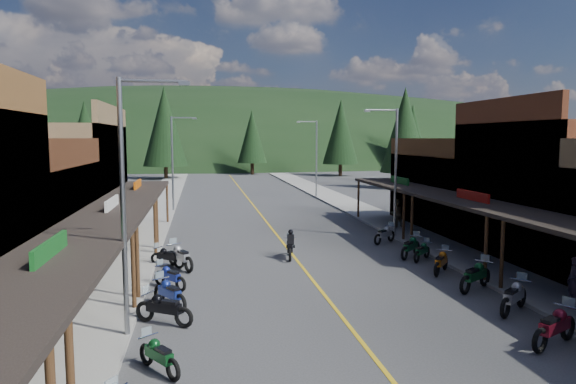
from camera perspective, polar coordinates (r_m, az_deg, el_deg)
name	(u,v)px	position (r m, az deg, el deg)	size (l,w,h in m)	color
ground	(310,277)	(23.34, 2.48, -9.42)	(220.00, 220.00, 0.00)	#38383A
centerline	(260,213)	(42.72, -3.18, -2.35)	(0.15, 90.00, 0.01)	gold
sidewalk_west	(152,215)	(42.62, -14.89, -2.47)	(3.40, 94.00, 0.15)	gray
sidewalk_east	(360,210)	(44.52, 8.02, -1.97)	(3.40, 94.00, 0.15)	gray
shop_west_3	(52,182)	(34.60, -24.77, 1.00)	(10.90, 10.20, 8.20)	brown
shop_east_2	(563,190)	(30.21, 28.25, 0.19)	(10.90, 9.00, 8.20)	#562B19
shop_east_3	(467,191)	(38.27, 19.31, 0.16)	(10.90, 10.20, 6.20)	#4C2D16
streetlight_0	(128,196)	(16.24, -17.38, -0.44)	(2.16, 0.18, 8.00)	gray
streetlight_1	(174,159)	(44.08, -12.54, 3.59)	(2.16, 0.18, 8.00)	gray
streetlight_2	(394,167)	(32.25, 11.65, 2.78)	(2.16, 0.18, 8.00)	gray
streetlight_3	(315,155)	(53.33, 3.02, 4.12)	(2.16, 0.18, 8.00)	gray
ridge_hill	(217,159)	(157.19, -7.95, 3.68)	(310.00, 140.00, 60.00)	black
pine_1	(85,132)	(93.99, -21.62, 6.21)	(5.88, 5.88, 12.50)	black
pine_2	(165,126)	(80.19, -13.53, 7.11)	(6.72, 6.72, 14.00)	black
pine_3	(252,137)	(88.43, -4.01, 6.17)	(5.04, 5.04, 11.00)	black
pine_4	(341,132)	(85.10, 5.88, 6.66)	(5.88, 5.88, 12.50)	black
pine_5	(405,129)	(101.69, 12.82, 6.86)	(6.72, 6.72, 14.00)	black
pine_6	(484,137)	(99.86, 20.99, 5.76)	(5.04, 5.04, 11.00)	black
pine_7	(45,132)	(101.72, -25.36, 6.01)	(5.88, 5.88, 12.50)	black
pine_8	(46,140)	(64.35, -25.33, 5.23)	(4.48, 4.48, 10.00)	black
pine_9	(412,137)	(72.91, 13.63, 5.97)	(4.93, 4.93, 10.80)	black
pine_10	(99,134)	(73.21, -20.21, 6.09)	(5.38, 5.38, 11.60)	black
pine_11	(405,130)	(64.91, 12.84, 6.72)	(5.82, 5.82, 12.40)	black
bike_west_4	(159,354)	(14.60, -14.15, -17.04)	(0.62, 1.87, 1.07)	#0D421B
bike_west_5	(164,307)	(17.96, -13.64, -12.30)	(0.72, 2.16, 1.24)	black
bike_west_6	(170,292)	(19.61, -13.03, -10.75)	(0.70, 2.11, 1.21)	navy
bike_west_7	(170,276)	(22.00, -13.00, -9.04)	(0.65, 1.94, 1.11)	navy
bike_west_8	(180,255)	(25.01, -11.87, -6.91)	(0.78, 2.35, 1.34)	#98989D
bike_west_9	(167,256)	(25.56, -13.26, -6.93)	(0.65, 1.95, 1.11)	black
bike_east_4	(555,325)	(17.64, 27.53, -12.97)	(0.78, 2.35, 1.34)	maroon
bike_east_5	(514,295)	(20.26, 23.81, -10.44)	(0.75, 2.26, 1.29)	gray
bike_east_6	(476,274)	(22.55, 20.12, -8.58)	(0.78, 2.34, 1.34)	#0C3F1B
bike_east_7	(441,261)	(24.82, 16.66, -7.32)	(0.69, 2.07, 1.18)	#B4590C
bike_east_8	(422,250)	(27.10, 14.67, -6.29)	(0.62, 1.85, 1.06)	#0D4221
bike_east_9	(411,246)	(27.59, 13.48, -5.82)	(0.74, 2.21, 1.26)	#0C3E1F
bike_east_10	(385,234)	(30.94, 10.68, -4.57)	(0.68, 2.05, 1.17)	gray
rider_on_bike	(290,246)	(26.67, 0.22, -6.07)	(1.01, 2.14, 1.57)	black
pedestrian_east_a	(574,282)	(21.33, 29.20, -8.70)	(0.67, 0.44, 1.85)	#241E2D
pedestrian_east_b	(396,213)	(35.83, 11.95, -2.30)	(0.93, 0.54, 1.92)	brown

